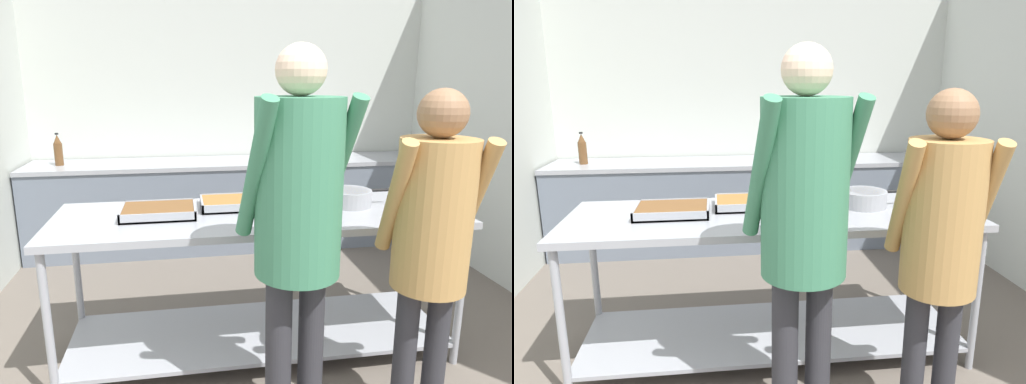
# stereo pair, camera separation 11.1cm
# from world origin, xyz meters

# --- Properties ---
(wall_rear) EXTENTS (4.17, 0.06, 2.65)m
(wall_rear) POSITION_xyz_m (0.00, 3.84, 1.32)
(wall_rear) COLOR silver
(wall_rear) RESTS_ON ground_plane
(back_counter) EXTENTS (4.01, 0.65, 0.88)m
(back_counter) POSITION_xyz_m (-0.00, 3.47, 0.44)
(back_counter) COLOR slate
(back_counter) RESTS_ON ground_plane
(serving_counter) EXTENTS (2.36, 0.79, 0.90)m
(serving_counter) POSITION_xyz_m (-0.11, 1.56, 0.61)
(serving_counter) COLOR #9EA0A8
(serving_counter) RESTS_ON ground_plane
(serving_tray_roast) EXTENTS (0.42, 0.31, 0.05)m
(serving_tray_roast) POSITION_xyz_m (-0.69, 1.60, 0.92)
(serving_tray_roast) COLOR #9EA0A8
(serving_tray_roast) RESTS_ON serving_counter
(serving_tray_vegetables) EXTENTS (0.38, 0.29, 0.05)m
(serving_tray_vegetables) POSITION_xyz_m (-0.25, 1.70, 0.92)
(serving_tray_vegetables) COLOR #9EA0A8
(serving_tray_vegetables) RESTS_ON serving_counter
(plate_stack) EXTENTS (0.25, 0.25, 0.07)m
(plate_stack) POSITION_xyz_m (0.10, 1.77, 0.93)
(plate_stack) COLOR white
(plate_stack) RESTS_ON serving_counter
(sauce_pan) EXTENTS (0.42, 0.28, 0.10)m
(sauce_pan) POSITION_xyz_m (0.47, 1.63, 0.95)
(sauce_pan) COLOR #9EA0A8
(sauce_pan) RESTS_ON serving_counter
(guest_serving_left) EXTENTS (0.53, 0.44, 1.80)m
(guest_serving_left) POSITION_xyz_m (-0.06, 0.84, 1.11)
(guest_serving_left) COLOR #2D2D33
(guest_serving_left) RESTS_ON ground_plane
(guest_serving_right) EXTENTS (0.45, 0.35, 1.62)m
(guest_serving_right) POSITION_xyz_m (0.54, 0.80, 1.01)
(guest_serving_right) COLOR #2D2D33
(guest_serving_right) RESTS_ON ground_plane
(water_bottle) EXTENTS (0.08, 0.08, 0.30)m
(water_bottle) POSITION_xyz_m (-1.67, 3.46, 1.02)
(water_bottle) COLOR brown
(water_bottle) RESTS_ON back_counter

